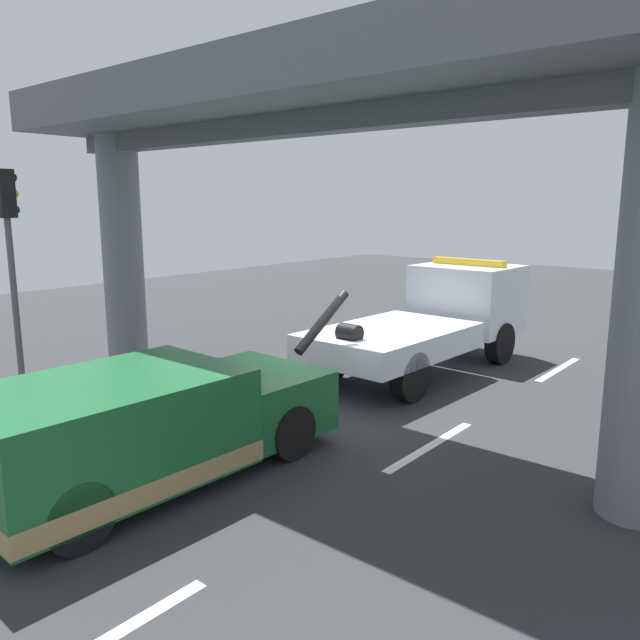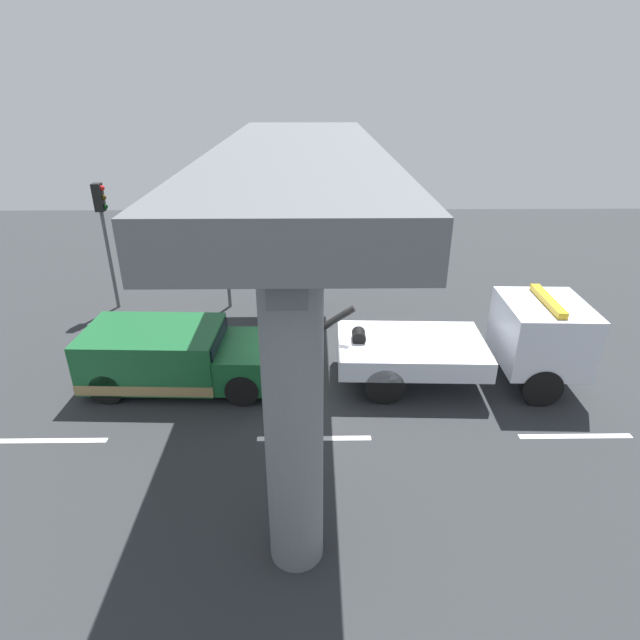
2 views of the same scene
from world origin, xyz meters
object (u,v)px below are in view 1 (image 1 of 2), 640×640
(traffic_light_far, at_px, (10,235))
(traffic_cone_orange, at_px, (219,387))
(tow_truck_white, at_px, (438,316))
(towed_van_green, at_px, (147,427))

(traffic_light_far, distance_m, traffic_cone_orange, 4.91)
(tow_truck_white, xyz_separation_m, towed_van_green, (-8.11, 0.03, -0.42))
(traffic_light_far, bearing_deg, tow_truck_white, -34.23)
(traffic_light_far, bearing_deg, traffic_cone_orange, -54.28)
(towed_van_green, bearing_deg, traffic_light_far, 82.89)
(tow_truck_white, height_order, traffic_light_far, traffic_light_far)
(tow_truck_white, xyz_separation_m, traffic_cone_orange, (-5.18, 1.89, -0.90))
(tow_truck_white, bearing_deg, towed_van_green, 179.78)
(tow_truck_white, relative_size, traffic_light_far, 1.64)
(tow_truck_white, height_order, towed_van_green, tow_truck_white)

